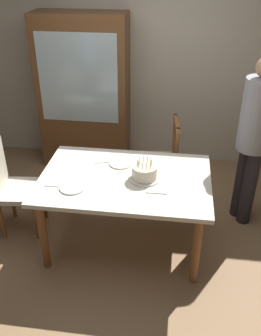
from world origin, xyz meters
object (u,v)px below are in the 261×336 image
object	(u,v)px
birthday_cake	(144,173)
plate_near_celebrant	(72,188)
dining_table	(125,186)
chair_upholstered	(10,183)
person_guest	(254,135)
chair_spindle_back	(159,162)
china_cabinet	(84,93)
plate_far_side	(121,163)

from	to	relation	value
birthday_cake	plate_near_celebrant	xyz separation A→B (m)	(-0.59, -0.23, -0.06)
dining_table	chair_upholstered	xyz separation A→B (m)	(-1.15, 0.08, -0.13)
person_guest	plate_near_celebrant	bearing A→B (deg)	-153.37
dining_table	person_guest	xyz separation A→B (m)	(1.16, 0.56, 0.32)
chair_spindle_back	plate_near_celebrant	bearing A→B (deg)	-122.06
dining_table	person_guest	size ratio (longest dim) A/B	0.88
dining_table	plate_near_celebrant	xyz separation A→B (m)	(-0.42, -0.23, 0.09)
birthday_cake	china_cabinet	world-z (taller)	china_cabinet
chair_spindle_back	china_cabinet	world-z (taller)	china_cabinet
plate_far_side	chair_spindle_back	world-z (taller)	chair_spindle_back
birthday_cake	person_guest	size ratio (longest dim) A/B	0.16
plate_far_side	chair_spindle_back	size ratio (longest dim) A/B	0.23
birthday_cake	chair_upholstered	bearing A→B (deg)	176.40
plate_far_side	chair_upholstered	xyz separation A→B (m)	(-1.07, -0.15, -0.22)
plate_near_celebrant	chair_spindle_back	distance (m)	1.30
birthday_cake	person_guest	world-z (taller)	person_guest
plate_far_side	chair_upholstered	bearing A→B (deg)	-171.94
chair_spindle_back	dining_table	bearing A→B (deg)	-106.91
chair_spindle_back	birthday_cake	bearing A→B (deg)	-95.57
plate_near_celebrant	chair_spindle_back	xyz separation A→B (m)	(0.67, 1.07, -0.30)
plate_far_side	person_guest	world-z (taller)	person_guest
plate_near_celebrant	person_guest	bearing A→B (deg)	26.63
birthday_cake	chair_upholstered	world-z (taller)	chair_upholstered
china_cabinet	chair_spindle_back	bearing A→B (deg)	-35.54
plate_far_side	china_cabinet	size ratio (longest dim) A/B	0.12
plate_near_celebrant	plate_far_side	size ratio (longest dim) A/B	1.00
chair_spindle_back	chair_upholstered	bearing A→B (deg)	-151.55
dining_table	chair_upholstered	world-z (taller)	chair_upholstered
dining_table	china_cabinet	distance (m)	1.75
plate_near_celebrant	birthday_cake	bearing A→B (deg)	21.35
birthday_cake	chair_spindle_back	xyz separation A→B (m)	(0.08, 0.84, -0.35)
dining_table	plate_near_celebrant	world-z (taller)	plate_near_celebrant
chair_upholstered	person_guest	world-z (taller)	person_guest
china_cabinet	dining_table	bearing A→B (deg)	-64.33
plate_far_side	person_guest	xyz separation A→B (m)	(1.24, 0.33, 0.22)
china_cabinet	plate_near_celebrant	bearing A→B (deg)	-79.49
chair_upholstered	china_cabinet	distance (m)	1.59
birthday_cake	person_guest	bearing A→B (deg)	29.57
china_cabinet	person_guest	bearing A→B (deg)	-27.59
chair_upholstered	china_cabinet	xyz separation A→B (m)	(0.40, 1.48, 0.42)
dining_table	plate_near_celebrant	size ratio (longest dim) A/B	6.89
birthday_cake	chair_spindle_back	world-z (taller)	chair_spindle_back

